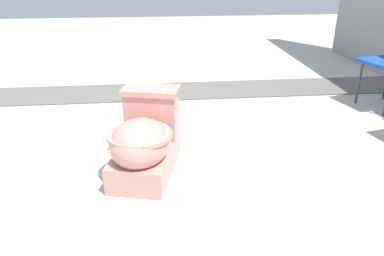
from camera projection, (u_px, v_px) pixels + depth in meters
ground_plane at (156, 151)px, 2.70m from camera, size 14.00×14.00×0.00m
gravel_strip at (201, 90)px, 3.94m from camera, size 0.56×8.00×0.01m
toilet at (144, 142)px, 2.34m from camera, size 0.70×0.52×0.52m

